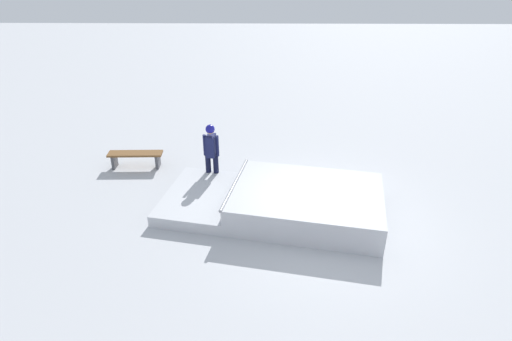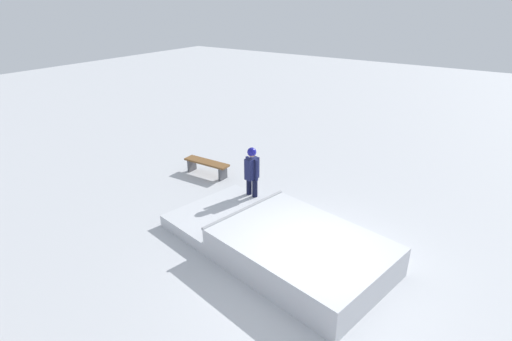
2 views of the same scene
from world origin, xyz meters
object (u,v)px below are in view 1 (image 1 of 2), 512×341
skateboard (195,178)px  park_bench (136,156)px  skater (211,149)px  skate_ramp (287,202)px

skateboard → park_bench: bearing=-110.1°
skateboard → park_bench: 2.04m
skater → skateboard: skater is taller
skate_ramp → skateboard: size_ratio=7.17×
skate_ramp → skater: size_ratio=3.36×
park_bench → skateboard: bearing=157.2°
skater → park_bench: bearing=-101.3°
skateboard → park_bench: park_bench is taller
park_bench → skate_ramp: bearing=151.1°
skate_ramp → skater: 2.65m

